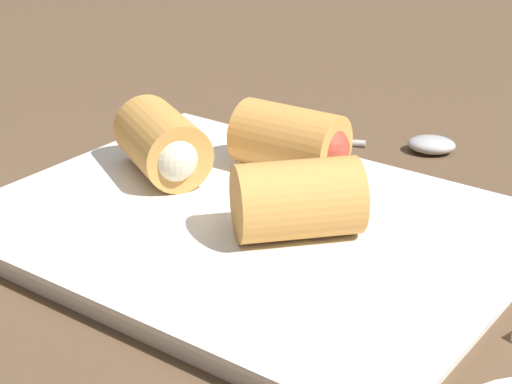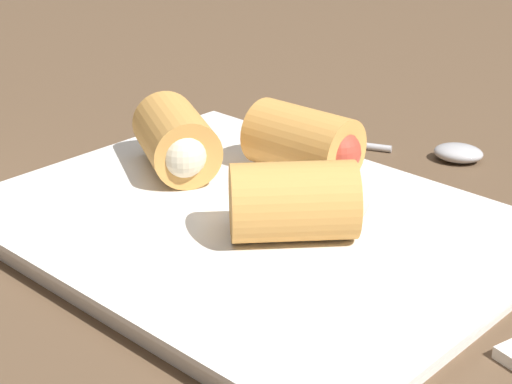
{
  "view_description": "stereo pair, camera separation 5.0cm",
  "coord_description": "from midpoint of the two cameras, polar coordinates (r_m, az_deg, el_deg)",
  "views": [
    {
      "loc": [
        -25.14,
        35.69,
        24.27
      ],
      "look_at": [
        -0.24,
        1.75,
        5.16
      ],
      "focal_mm": 60.0,
      "sensor_mm": 36.0,
      "label": 1
    },
    {
      "loc": [
        -28.99,
        32.49,
        24.27
      ],
      "look_at": [
        -0.24,
        1.75,
        5.16
      ],
      "focal_mm": 60.0,
      "sensor_mm": 36.0,
      "label": 2
    }
  ],
  "objects": [
    {
      "name": "roll_front_left",
      "position": [
        0.52,
        -2.7,
        3.3
      ],
      "size": [
        7.7,
        6.75,
        4.16
      ],
      "color": "#D19347",
      "rests_on": "serving_plate"
    },
    {
      "name": "serving_plate",
      "position": [
        0.47,
        3.04,
        -2.73
      ],
      "size": [
        29.13,
        22.43,
        1.5
      ],
      "color": "white",
      "rests_on": "table_surface"
    },
    {
      "name": "table_surface",
      "position": [
        0.49,
        4.09,
        -3.78
      ],
      "size": [
        180.0,
        140.0,
        2.0
      ],
      "color": "brown",
      "rests_on": "ground"
    },
    {
      "name": "roll_front_right",
      "position": [
        0.44,
        6.24,
        -0.69
      ],
      "size": [
        7.46,
        7.61,
        4.16
      ],
      "color": "#D19347",
      "rests_on": "serving_plate"
    },
    {
      "name": "spoon",
      "position": [
        0.61,
        13.82,
        2.67
      ],
      "size": [
        15.69,
        8.08,
        1.16
      ],
      "color": "#B2B2B7",
      "rests_on": "table_surface"
    },
    {
      "name": "roll_back_left",
      "position": [
        0.52,
        6.25,
        3.2
      ],
      "size": [
        7.34,
        4.52,
        4.16
      ],
      "color": "#D19347",
      "rests_on": "serving_plate"
    }
  ]
}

